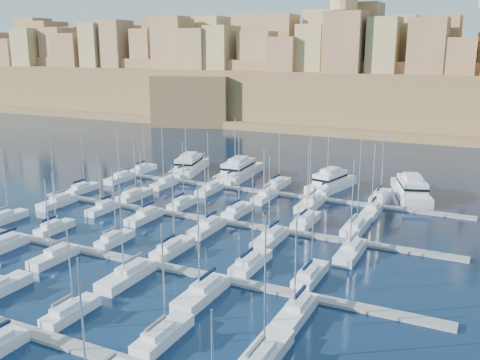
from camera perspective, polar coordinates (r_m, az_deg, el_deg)
The scene contains 48 objects.
ground at distance 89.83m, azimuth -4.98°, elevation -6.33°, with size 600.00×600.00×0.00m, color black.
pontoon_near at distance 65.72m, azimuth -20.93°, elevation -15.13°, with size 84.00×2.00×0.40m, color slate.
pontoon_mid_near at distance 80.46m, azimuth -9.42°, elevation -8.82°, with size 84.00×2.00×0.40m, color slate.
pontoon_mid_far at distance 97.96m, azimuth -1.98°, elevation -4.41°, with size 84.00×2.00×0.40m, color slate.
pontoon_far at distance 116.99m, azimuth 3.08°, elevation -1.33°, with size 84.00×2.00×0.40m, color slate.
sailboat_3 at distance 68.15m, azimuth -17.65°, elevation -13.25°, with size 2.41×8.02×11.86m.
sailboat_4 at distance 61.09m, azimuth -8.25°, elevation -16.05°, with size 2.64×8.82×13.64m.
sailboat_5 at distance 56.82m, azimuth 2.32°, elevation -18.38°, with size 3.10×10.34×15.83m.
sailboat_12 at distance 107.08m, azimuth -23.67°, elevation -3.70°, with size 2.47×8.24×13.73m.
sailboat_13 at distance 98.28m, azimuth -19.20°, elevation -4.84°, with size 2.29×7.63×10.72m.
sailboat_14 at distance 89.81m, azimuth -13.26°, elevation -6.18°, with size 2.28×7.59×12.73m.
sailboat_15 at distance 84.27m, azimuth -7.23°, elevation -7.26°, with size 2.69×8.98×14.31m.
sailboat_16 at distance 78.39m, azimuth 1.14°, elevation -8.82°, with size 2.83×9.43×14.29m.
sailboat_17 at distance 75.06m, azimuth 7.49°, elevation -10.04°, with size 2.64×8.78×13.47m.
sailboat_19 at distance 92.61m, azimuth -24.11°, elevation -6.44°, with size 2.77×9.22×14.29m.
sailboat_20 at distance 85.26m, azimuth -19.21°, elevation -7.72°, with size 2.53×8.44×13.04m.
sailboat_21 at distance 75.86m, azimuth -11.95°, elevation -9.94°, with size 3.01×10.03×15.42m.
sailboat_22 at distance 69.64m, azimuth -4.06°, elevation -11.92°, with size 3.06×10.21×15.04m.
sailboat_23 at distance 65.36m, azimuth 5.98°, elevation -13.83°, with size 2.75×9.15×13.47m.
sailboat_24 at distance 122.81m, azimuth -16.41°, elevation -0.89°, with size 2.51×8.38×14.20m.
sailboat_25 at distance 114.68m, azimuth -11.20°, elevation -1.62°, with size 2.82×9.38×13.71m.
sailboat_26 at distance 107.47m, azimuth -6.15°, elevation -2.50°, with size 2.48×8.25×13.25m.
sailboat_27 at distance 102.12m, azimuth -0.26°, elevation -3.29°, with size 2.72×9.07×15.09m.
sailboat_28 at distance 97.17m, azimuth 7.01°, elevation -4.32°, with size 2.74×9.14×15.02m.
sailboat_29 at distance 95.41m, azimuth 12.27°, elevation -4.88°, with size 3.13×10.44×16.35m.
sailboat_30 at distance 113.76m, azimuth -18.89°, elevation -2.25°, with size 2.67×8.89×14.10m.
sailboat_31 at distance 106.92m, azimuth -14.43°, elevation -2.97°, with size 2.28×7.61×11.68m.
sailboat_32 at distance 100.30m, azimuth -10.16°, elevation -3.86°, with size 2.65×8.84×14.01m.
sailboat_33 at distance 93.13m, azimuth -3.50°, elevation -5.06°, with size 2.79×9.29×14.52m.
sailboat_34 at distance 87.94m, azimuth 3.25°, elevation -6.23°, with size 2.95×9.84×14.77m.
sailboat_35 at distance 84.10m, azimuth 11.73°, elevation -7.49°, with size 2.93×9.77×15.63m.
sailboat_36 at distance 138.92m, azimuth -10.24°, elevation 1.16°, with size 2.44×8.15×11.64m.
sailboat_37 at distance 132.75m, azimuth -5.88°, elevation 0.72°, with size 2.79×9.31×12.91m.
sailboat_38 at distance 126.49m, azimuth -0.64°, elevation 0.13°, with size 2.91×9.69×15.48m.
sailboat_39 at distance 121.97m, azimuth 4.05°, elevation -0.44°, with size 2.87×9.57×13.16m.
sailboat_40 at distance 118.01m, azimuth 9.17°, elevation -1.09°, with size 2.66×8.87×12.71m.
sailboat_41 at distance 115.63m, azimuth 14.70°, elevation -1.68°, with size 2.84×9.47×15.94m.
sailboat_42 at distance 130.39m, azimuth -12.61°, elevation 0.20°, with size 2.73×9.09×13.35m.
sailboat_43 at distance 123.43m, azimuth -8.00°, elevation -0.37°, with size 2.54×8.48×13.86m.
sailboat_44 at distance 117.38m, azimuth -3.26°, elevation -1.01°, with size 2.59×8.63×13.64m.
sailboat_45 at distance 111.77m, azimuth 2.65°, elevation -1.79°, with size 2.58×8.60×11.38m.
sailboat_46 at distance 107.46m, azimuth 7.49°, elevation -2.52°, with size 3.13×10.42×15.16m.
sailboat_47 at distance 105.21m, azimuth 13.90°, elevation -3.20°, with size 2.65×8.82×14.08m.
motor_yacht_a at distance 136.99m, azimuth -5.39°, elevation 1.57°, with size 9.38×18.56×5.25m.
motor_yacht_b at distance 131.07m, azimuth -0.09°, elevation 1.06°, with size 7.04×19.53×5.25m.
motor_yacht_c at distance 121.29m, azimuth 9.67°, elevation -0.21°, with size 7.99×16.45×5.25m.
motor_yacht_d at distance 119.32m, azimuth 17.80°, elevation -0.93°, with size 11.37×19.78×5.25m.
fortified_city at distance 232.02m, azimuth 15.25°, elevation 9.52°, with size 460.00×108.95×59.52m.
Camera 1 is at (43.75, -71.96, 31.26)m, focal length 40.00 mm.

